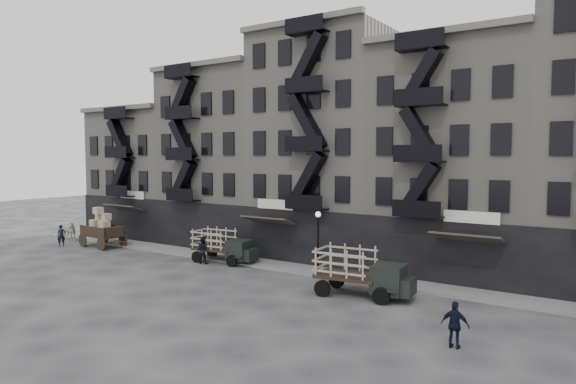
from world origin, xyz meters
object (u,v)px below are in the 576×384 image
Objects in this scene: wagon at (102,224)px; stake_truck_west at (223,244)px; pedestrian_west at (61,236)px; horse at (68,231)px; policeman at (455,325)px; pedestrian_mid at (203,250)px; stake_truck_east at (361,269)px.

stake_truck_west is (13.02, 0.94, -0.55)m from wagon.
horse is at bearing 76.30° from pedestrian_west.
wagon is at bearing -29.00° from pedestrian_west.
horse is 37.72m from policeman.
pedestrian_mid is 21.00m from policeman.
policeman is (19.03, -7.45, -0.43)m from stake_truck_west.
stake_truck_west is 2.60× the size of pedestrian_mid.
wagon is 25.51m from stake_truck_east.
pedestrian_west is (-16.11, -2.78, -0.47)m from stake_truck_west.
pedestrian_west is at bearing 174.40° from stake_truck_east.
wagon is 32.72m from policeman.
pedestrian_mid is (15.11, 1.64, 0.04)m from pedestrian_west.
wagon is at bearing 170.32° from stake_truck_east.
stake_truck_west is 2.71× the size of pedestrian_west.
stake_truck_east is 2.88× the size of policeman.
wagon is 3.74m from pedestrian_west.
policeman reaches higher than horse.
wagon is (5.08, -0.09, 1.05)m from horse.
pedestrian_mid is at bearing -137.34° from stake_truck_west.
policeman reaches higher than pedestrian_west.
horse is 1.11× the size of policeman.
stake_truck_west is 1.58m from pedestrian_mid.
wagon is 2.15× the size of pedestrian_mid.
pedestrian_mid is (17.10, -0.29, 0.07)m from horse.
wagon is at bearing -17.79° from pedestrian_mid.
pedestrian_west is 15.20m from pedestrian_mid.
wagon reaches higher than pedestrian_west.
horse is 2.76m from pedestrian_west.
stake_truck_east reaches higher than pedestrian_mid.
horse is 17.10m from pedestrian_mid.
wagon is 13.07m from stake_truck_west.
pedestrian_west is (-28.55, -0.18, -0.62)m from stake_truck_east.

